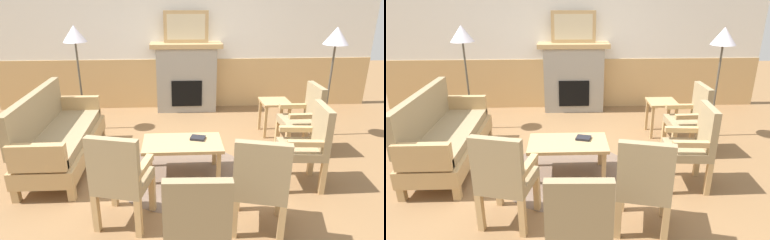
% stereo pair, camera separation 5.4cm
% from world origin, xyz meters
% --- Properties ---
extents(ground_plane, '(14.00, 14.00, 0.00)m').
position_xyz_m(ground_plane, '(0.00, 0.00, 0.00)').
color(ground_plane, olive).
extents(wall_back, '(7.20, 0.14, 2.70)m').
position_xyz_m(wall_back, '(0.00, 2.60, 1.31)').
color(wall_back, white).
rests_on(wall_back, ground_plane).
extents(fireplace, '(1.30, 0.44, 1.28)m').
position_xyz_m(fireplace, '(0.00, 2.35, 0.65)').
color(fireplace, gray).
rests_on(fireplace, ground_plane).
extents(framed_picture, '(0.80, 0.04, 0.56)m').
position_xyz_m(framed_picture, '(0.00, 2.35, 1.56)').
color(framed_picture, tan).
rests_on(framed_picture, fireplace).
extents(couch, '(0.70, 1.80, 0.98)m').
position_xyz_m(couch, '(-1.72, 0.24, 0.40)').
color(couch, tan).
rests_on(couch, ground_plane).
extents(coffee_table, '(0.96, 0.56, 0.44)m').
position_xyz_m(coffee_table, '(-0.14, -0.10, 0.39)').
color(coffee_table, tan).
rests_on(coffee_table, ground_plane).
extents(round_rug, '(1.68, 1.68, 0.01)m').
position_xyz_m(round_rug, '(-0.14, -0.10, 0.00)').
color(round_rug, brown).
rests_on(round_rug, ground_plane).
extents(book_on_table, '(0.21, 0.18, 0.03)m').
position_xyz_m(book_on_table, '(0.05, -0.03, 0.46)').
color(book_on_table, black).
rests_on(book_on_table, coffee_table).
extents(armchair_near_fireplace, '(0.49, 0.49, 0.98)m').
position_xyz_m(armchair_near_fireplace, '(1.56, 0.44, 0.54)').
color(armchair_near_fireplace, tan).
rests_on(armchair_near_fireplace, ground_plane).
extents(armchair_by_window_left, '(0.52, 0.52, 0.98)m').
position_xyz_m(armchair_by_window_left, '(1.29, -0.41, 0.54)').
color(armchair_by_window_left, tan).
rests_on(armchair_by_window_left, ground_plane).
extents(armchair_front_left, '(0.50, 0.50, 0.98)m').
position_xyz_m(armchair_front_left, '(-0.08, -1.76, 0.54)').
color(armchair_front_left, tan).
rests_on(armchair_front_left, ground_plane).
extents(armchair_front_center, '(0.58, 0.58, 0.98)m').
position_xyz_m(armchair_front_center, '(0.54, -1.20, 0.54)').
color(armchair_front_center, tan).
rests_on(armchair_front_center, ground_plane).
extents(armchair_corner_left, '(0.58, 0.58, 0.98)m').
position_xyz_m(armchair_corner_left, '(-0.75, -1.05, 0.54)').
color(armchair_corner_left, tan).
rests_on(armchair_corner_left, ground_plane).
extents(side_table, '(0.44, 0.44, 0.55)m').
position_xyz_m(side_table, '(1.35, 1.12, 0.43)').
color(side_table, tan).
rests_on(side_table, ground_plane).
extents(floor_lamp_by_couch, '(0.36, 0.36, 1.68)m').
position_xyz_m(floor_lamp_by_couch, '(-1.72, 1.47, 1.45)').
color(floor_lamp_by_couch, '#332D28').
rests_on(floor_lamp_by_couch, ground_plane).
extents(floor_lamp_by_chairs, '(0.36, 0.36, 1.68)m').
position_xyz_m(floor_lamp_by_chairs, '(2.12, 1.00, 1.45)').
color(floor_lamp_by_chairs, '#332D28').
rests_on(floor_lamp_by_chairs, ground_plane).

